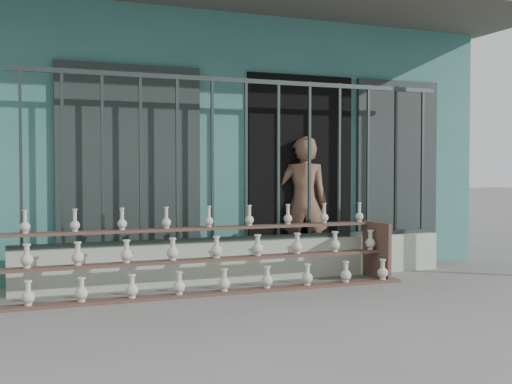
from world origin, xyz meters
name	(u,v)px	position (x,y,z in m)	size (l,w,h in m)	color
ground	(296,303)	(0.00, 0.00, 0.00)	(60.00, 60.00, 0.00)	slate
workshop_building	(178,145)	(0.00, 4.23, 1.62)	(7.40, 6.60, 3.21)	#336C66
parapet_wall	(246,260)	(0.00, 1.30, 0.23)	(5.00, 0.20, 0.45)	#ADBDA2
security_fence	(246,160)	(0.00, 1.30, 1.35)	(5.00, 0.04, 1.80)	#283330
shelf_rack	(195,257)	(-0.71, 0.89, 0.36)	(4.50, 0.68, 0.85)	brown
elderly_woman	(303,204)	(0.90, 1.69, 0.82)	(0.60, 0.39, 1.64)	brown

